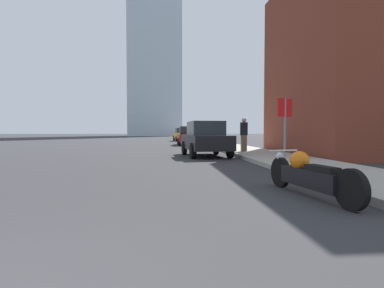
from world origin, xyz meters
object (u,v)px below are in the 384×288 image
at_px(parked_car_red, 189,136).
at_px(motorcycle, 308,174).
at_px(parked_car_black, 205,139).
at_px(pedestrian, 244,134).
at_px(parked_car_yellow, 182,134).
at_px(stop_sign, 285,119).

bearing_deg(parked_car_red, motorcycle, -88.69).
bearing_deg(parked_car_black, pedestrian, 22.36).
distance_m(parked_car_black, parked_car_yellow, 24.47).
height_order(parked_car_red, stop_sign, stop_sign).
height_order(motorcycle, stop_sign, stop_sign).
xyz_separation_m(parked_car_red, stop_sign, (1.95, -17.02, 0.78)).
height_order(parked_car_red, parked_car_yellow, parked_car_yellow).
distance_m(motorcycle, parked_car_red, 21.49).
bearing_deg(pedestrian, parked_car_black, -152.01).
bearing_deg(motorcycle, parked_car_red, 82.42).
distance_m(motorcycle, parked_car_yellow, 33.53).
xyz_separation_m(parked_car_black, parked_car_yellow, (0.12, 24.47, 0.01)).
xyz_separation_m(motorcycle, pedestrian, (1.49, 10.21, 0.67)).
bearing_deg(motorcycle, parked_car_black, 85.22).
xyz_separation_m(parked_car_yellow, stop_sign, (1.94, -29.07, 0.75)).
height_order(parked_car_yellow, stop_sign, stop_sign).
distance_m(motorcycle, parked_car_black, 9.09).
bearing_deg(pedestrian, motorcycle, -98.28).
bearing_deg(stop_sign, parked_car_black, 114.10).
height_order(parked_car_black, stop_sign, stop_sign).
xyz_separation_m(motorcycle, parked_car_black, (-0.69, 9.05, 0.44)).
height_order(motorcycle, pedestrian, pedestrian).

